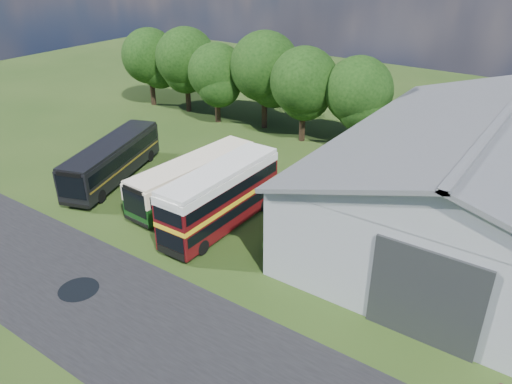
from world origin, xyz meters
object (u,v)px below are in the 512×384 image
Objects in this scene: bus_maroon_double at (221,198)px; bus_dark_single at (113,160)px; storage_shed at (492,174)px; bus_green_single at (194,178)px.

bus_dark_single is at bearing 175.23° from bus_maroon_double.
bus_dark_single is at bearing -162.51° from storage_shed.
bus_green_single is 7.57m from bus_dark_single.
bus_green_single is at bearing -10.35° from bus_dark_single.
bus_green_single is at bearing -159.25° from storage_shed.
storage_shed is 2.51× the size of bus_maroon_double.
storage_shed is at bearing -1.80° from bus_dark_single.
bus_dark_single is (-7.47, -1.18, 0.02)m from bus_green_single.
bus_maroon_double is at bearing -23.72° from bus_dark_single.
bus_maroon_double is (-14.31, -9.09, -2.05)m from storage_shed.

